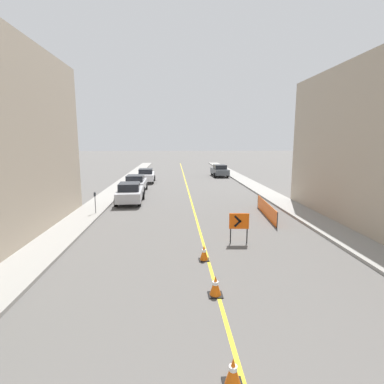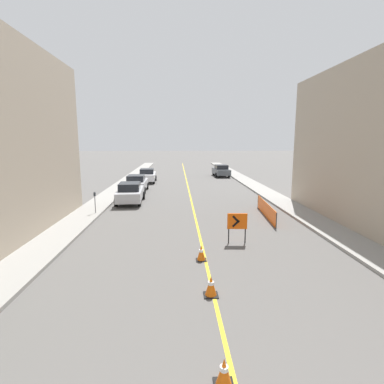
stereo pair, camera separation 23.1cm
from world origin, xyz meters
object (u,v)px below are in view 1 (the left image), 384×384
object	(u,v)px
parked_car_curb_far	(146,175)
traffic_cone_third	(233,372)
parked_car_opposite_side	(220,171)
traffic_cone_fifth	(204,253)
parked_car_curb_near	(130,193)
parked_car_curb_mid	(136,183)
parking_meter_far_curb	(95,198)
traffic_cone_fourth	(215,286)
arrow_barricade_primary	(239,222)

from	to	relation	value
parked_car_curb_far	traffic_cone_third	bearing A→B (deg)	-83.87
parked_car_curb_far	parked_car_opposite_side	size ratio (longest dim) A/B	0.99
traffic_cone_fifth	parked_car_curb_far	xyz separation A→B (m)	(-4.43, 23.41, 0.49)
parked_car_curb_near	parked_car_curb_mid	bearing A→B (deg)	89.43
parked_car_curb_far	traffic_cone_fifth	bearing A→B (deg)	-81.54
parking_meter_far_curb	parked_car_curb_mid	bearing A→B (deg)	80.86
parked_car_opposite_side	traffic_cone_fifth	bearing A→B (deg)	-103.12
traffic_cone_third	parked_car_opposite_side	xyz separation A→B (m)	(5.03, 34.91, 0.51)
traffic_cone_fifth	parked_car_curb_far	world-z (taller)	parked_car_curb_far
parked_car_opposite_side	parking_meter_far_curb	distance (m)	23.69
traffic_cone_fourth	parked_car_curb_near	xyz separation A→B (m)	(-4.67, 14.40, 0.48)
parked_car_opposite_side	parked_car_curb_near	bearing A→B (deg)	-122.58
traffic_cone_fourth	parked_car_opposite_side	bearing A→B (deg)	81.15
traffic_cone_fourth	parked_car_curb_far	xyz separation A→B (m)	(-4.51, 26.20, 0.48)
parking_meter_far_curb	parked_car_curb_far	bearing A→B (deg)	83.35
parked_car_curb_near	parked_car_opposite_side	bearing A→B (deg)	57.83
arrow_barricade_primary	parked_car_curb_near	bearing A→B (deg)	127.20
traffic_cone_third	parked_car_curb_far	size ratio (longest dim) A/B	0.14
parked_car_curb_near	parked_car_curb_far	world-z (taller)	same
traffic_cone_third	parked_car_curb_mid	xyz separation A→B (m)	(-4.75, 23.09, 0.51)
traffic_cone_fifth	arrow_barricade_primary	size ratio (longest dim) A/B	0.44
parked_car_curb_mid	parked_car_opposite_side	distance (m)	15.34
parked_car_opposite_side	parking_meter_far_curb	size ratio (longest dim) A/B	3.17
traffic_cone_fifth	parked_car_curb_mid	xyz separation A→B (m)	(-4.80, 16.82, 0.49)
traffic_cone_fourth	arrow_barricade_primary	size ratio (longest dim) A/B	0.45
parking_meter_far_curb	parked_car_opposite_side	bearing A→B (deg)	61.71
parked_car_curb_near	parked_car_curb_mid	xyz separation A→B (m)	(-0.21, 5.21, 0.00)
parked_car_curb_mid	parking_meter_far_curb	xyz separation A→B (m)	(-1.45, -9.03, 0.32)
traffic_cone_fourth	parked_car_curb_mid	world-z (taller)	parked_car_curb_mid
parked_car_curb_near	parking_meter_far_curb	world-z (taller)	parked_car_curb_near
parked_car_curb_mid	traffic_cone_fourth	bearing A→B (deg)	-76.43
traffic_cone_fourth	parked_car_curb_mid	distance (m)	20.21
arrow_barricade_primary	parked_car_curb_far	xyz separation A→B (m)	(-6.26, 21.45, -0.20)
traffic_cone_third	parked_car_curb_far	bearing A→B (deg)	98.39
parked_car_curb_near	parked_car_curb_mid	world-z (taller)	same
arrow_barricade_primary	parked_car_opposite_side	size ratio (longest dim) A/B	0.33
parked_car_curb_far	parked_car_curb_mid	bearing A→B (deg)	-95.46
traffic_cone_third	parking_meter_far_curb	world-z (taller)	parking_meter_far_curb
traffic_cone_third	parked_car_curb_far	world-z (taller)	parked_car_curb_far
traffic_cone_third	traffic_cone_fifth	world-z (taller)	traffic_cone_fifth
parked_car_curb_mid	parked_car_curb_near	bearing A→B (deg)	-88.10
traffic_cone_fifth	parking_meter_far_curb	size ratio (longest dim) A/B	0.46
traffic_cone_fourth	arrow_barricade_primary	distance (m)	5.11
parked_car_curb_mid	parked_car_opposite_side	world-z (taller)	same
traffic_cone_fourth	parked_car_curb_far	world-z (taller)	parked_car_curb_far
traffic_cone_fifth	parked_car_curb_near	bearing A→B (deg)	111.58
parked_car_curb_far	parking_meter_far_curb	world-z (taller)	parked_car_curb_far
parked_car_curb_mid	parking_meter_far_curb	bearing A→B (deg)	-99.55
arrow_barricade_primary	parked_car_curb_near	distance (m)	11.59
parking_meter_far_curb	arrow_barricade_primary	bearing A→B (deg)	-35.75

